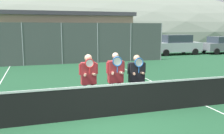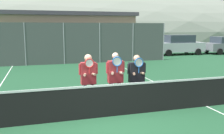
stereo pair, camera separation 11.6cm
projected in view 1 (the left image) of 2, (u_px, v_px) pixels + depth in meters
name	position (u px, v px, depth m)	size (l,w,h in m)	color
ground_plane	(105.00, 117.00, 7.21)	(120.00, 120.00, 0.00)	#1E4C2D
hill_distant	(41.00, 37.00, 66.94)	(140.23, 77.91, 27.27)	gray
clubhouse_building	(64.00, 32.00, 25.44)	(13.58, 5.50, 4.03)	tan
fence_back	(62.00, 44.00, 17.34)	(15.52, 0.06, 2.88)	gray
tennis_net	(105.00, 100.00, 7.13)	(9.29, 0.09, 1.06)	gray
court_line_right_sideline	(162.00, 86.00, 11.05)	(0.05, 16.00, 0.01)	white
player_leftmost	(89.00, 77.00, 7.62)	(0.59, 0.34, 1.76)	#56565B
player_center_left	(116.00, 76.00, 7.75)	(0.60, 0.34, 1.80)	#232838
player_center_right	(137.00, 76.00, 8.02)	(0.63, 0.34, 1.70)	black
car_far_left	(12.00, 49.00, 19.05)	(4.07, 2.01, 1.77)	#285638
car_left_of_center	(74.00, 47.00, 20.76)	(4.55, 1.99, 1.83)	navy
car_center	(129.00, 46.00, 21.89)	(4.05, 2.02, 1.76)	silver
car_right_of_center	(176.00, 45.00, 23.62)	(4.72, 2.08, 1.86)	#B2B7BC
car_far_right	(222.00, 45.00, 24.73)	(4.30, 2.08, 1.66)	slate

